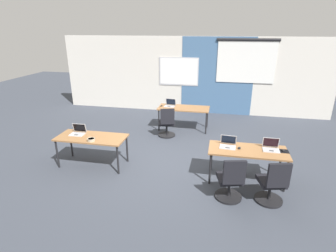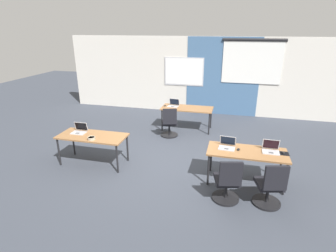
# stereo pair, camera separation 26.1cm
# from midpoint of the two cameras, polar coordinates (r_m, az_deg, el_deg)

# --- Properties ---
(ground_plane) EXTENTS (24.00, 24.00, 0.00)m
(ground_plane) POSITION_cam_midpoint_polar(r_m,az_deg,el_deg) (6.70, 1.70, -7.20)
(ground_plane) COLOR #383D47
(back_wall_assembly) EXTENTS (10.00, 0.27, 2.80)m
(back_wall_assembly) POSITION_cam_midpoint_polar(r_m,az_deg,el_deg) (10.22, 7.14, 10.67)
(back_wall_assembly) COLOR silver
(back_wall_assembly) RESTS_ON ground
(desk_near_left) EXTENTS (1.60, 0.70, 0.72)m
(desk_near_left) POSITION_cam_midpoint_polar(r_m,az_deg,el_deg) (6.49, -14.71, -2.44)
(desk_near_left) COLOR olive
(desk_near_left) RESTS_ON ground
(desk_near_right) EXTENTS (1.60, 0.70, 0.72)m
(desk_near_right) POSITION_cam_midpoint_polar(r_m,az_deg,el_deg) (5.77, 17.72, -5.67)
(desk_near_right) COLOR olive
(desk_near_right) RESTS_ON ground
(desk_far_center) EXTENTS (1.60, 0.70, 0.72)m
(desk_far_center) POSITION_cam_midpoint_polar(r_m,az_deg,el_deg) (8.47, 4.97, 3.52)
(desk_far_center) COLOR olive
(desk_far_center) RESTS_ON ground
(laptop_far_left) EXTENTS (0.36, 0.32, 0.23)m
(laptop_far_left) POSITION_cam_midpoint_polar(r_m,az_deg,el_deg) (8.57, 2.05, 4.55)
(laptop_far_left) COLOR #B7B7BC
(laptop_far_left) RESTS_ON desk_far_center
(mouse_far_left) EXTENTS (0.09, 0.11, 0.03)m
(mouse_far_left) POSITION_cam_midpoint_polar(r_m,az_deg,el_deg) (8.58, 0.21, 4.36)
(mouse_far_left) COLOR black
(mouse_far_left) RESTS_ON desk_far_center
(chair_far_left) EXTENTS (0.55, 0.60, 0.92)m
(chair_far_left) POSITION_cam_midpoint_polar(r_m,az_deg,el_deg) (7.94, 1.25, 0.28)
(chair_far_left) COLOR black
(chair_far_left) RESTS_ON ground
(laptop_near_right_inner) EXTENTS (0.35, 0.32, 0.23)m
(laptop_near_right_inner) POSITION_cam_midpoint_polar(r_m,az_deg,el_deg) (5.77, 13.76, -4.07)
(laptop_near_right_inner) COLOR #B7B7BC
(laptop_near_right_inner) RESTS_ON desk_near_right
(mouse_near_right_inner) EXTENTS (0.07, 0.11, 0.03)m
(mouse_near_right_inner) POSITION_cam_midpoint_polar(r_m,az_deg,el_deg) (5.73, 16.06, -4.82)
(mouse_near_right_inner) COLOR black
(mouse_near_right_inner) RESTS_ON desk_near_right
(chair_near_right_inner) EXTENTS (0.53, 0.58, 0.92)m
(chair_near_right_inner) POSITION_cam_midpoint_polar(r_m,az_deg,el_deg) (5.20, 13.99, -11.89)
(chair_near_right_inner) COLOR black
(chair_near_right_inner) RESTS_ON ground
(laptop_near_left_end) EXTENTS (0.34, 0.30, 0.23)m
(laptop_near_left_end) POSITION_cam_midpoint_polar(r_m,az_deg,el_deg) (6.71, -17.31, -0.93)
(laptop_near_left_end) COLOR #B7B7BC
(laptop_near_left_end) RESTS_ON desk_near_left
(laptop_near_right_end) EXTENTS (0.33, 0.28, 0.23)m
(laptop_near_right_end) POSITION_cam_midpoint_polar(r_m,az_deg,el_deg) (5.87, 22.28, -4.64)
(laptop_near_right_end) COLOR #B7B7BC
(laptop_near_right_end) RESTS_ON desk_near_right
(mousepad_near_right_end) EXTENTS (0.22, 0.19, 0.00)m
(mousepad_near_right_end) POSITION_cam_midpoint_polar(r_m,az_deg,el_deg) (5.91, 24.53, -5.35)
(mousepad_near_right_end) COLOR black
(mousepad_near_right_end) RESTS_ON desk_near_right
(mouse_near_right_end) EXTENTS (0.06, 0.10, 0.03)m
(mouse_near_right_end) POSITION_cam_midpoint_polar(r_m,az_deg,el_deg) (5.90, 24.56, -5.19)
(mouse_near_right_end) COLOR black
(mouse_near_right_end) RESTS_ON mousepad_near_right_end
(chair_near_right_end) EXTENTS (0.53, 0.59, 0.92)m
(chair_near_right_end) POSITION_cam_midpoint_polar(r_m,az_deg,el_deg) (5.31, 22.27, -12.16)
(chair_near_right_end) COLOR black
(chair_near_right_end) RESTS_ON ground
(snack_bowl) EXTENTS (0.18, 0.18, 0.06)m
(snack_bowl) POSITION_cam_midpoint_polar(r_m,az_deg,el_deg) (6.22, -14.86, -2.52)
(snack_bowl) COLOR tan
(snack_bowl) RESTS_ON desk_near_left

